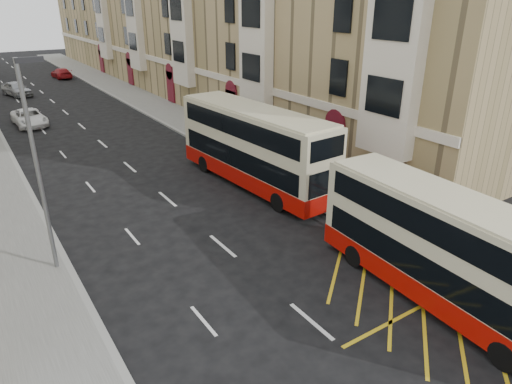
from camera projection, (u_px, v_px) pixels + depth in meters
pavement_right at (189, 122)px, 39.20m from camera, size 4.00×120.00×0.15m
kerb_right at (167, 125)px, 38.19m from camera, size 0.25×120.00×0.15m
kerb_left at (9, 150)px, 32.12m from camera, size 0.25×120.00×0.15m
road_markings at (54, 103)px, 46.70m from camera, size 10.00×110.00×0.01m
terrace_right at (181, 21)px, 51.55m from camera, size 10.75×79.00×15.25m
guard_railing at (399, 230)px, 19.39m from camera, size 0.06×6.56×1.01m
street_lamp_near at (37, 159)px, 16.33m from camera, size 0.93×0.18×8.00m
double_decker_front at (445, 250)px, 15.52m from camera, size 2.85×10.12×3.99m
double_decker_rear at (254, 147)px, 25.40m from camera, size 3.30×11.33×4.46m
pedestrian_far at (411, 208)px, 20.95m from camera, size 1.09×0.94×1.75m
white_van at (29, 118)px, 38.18m from camera, size 2.48×4.96×1.35m
car_silver at (17, 89)px, 49.59m from camera, size 2.94×4.91×1.57m
car_red at (61, 73)px, 60.56m from camera, size 2.14×4.66×1.32m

